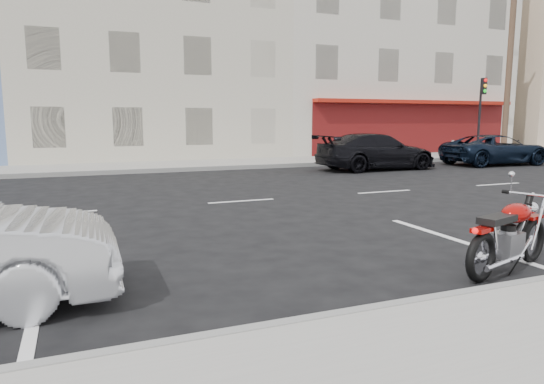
{
  "coord_description": "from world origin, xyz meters",
  "views": [
    {
      "loc": [
        -5.53,
        -10.68,
        1.9
      ],
      "look_at": [
        -2.78,
        -3.87,
        0.8
      ],
      "focal_mm": 32.0,
      "sensor_mm": 36.0,
      "label": 1
    }
  ],
  "objects_px": {
    "fire_hydrant": "(453,147)",
    "car_far": "(376,152)",
    "traffic_light": "(481,106)",
    "utility_pole": "(509,64)",
    "motorcycle": "(534,230)",
    "suv_far": "(496,150)"
  },
  "relations": [
    {
      "from": "fire_hydrant",
      "to": "suv_far",
      "type": "relative_size",
      "value": 0.16
    },
    {
      "from": "suv_far",
      "to": "car_far",
      "type": "relative_size",
      "value": 0.96
    },
    {
      "from": "motorcycle",
      "to": "suv_far",
      "type": "height_order",
      "value": "suv_far"
    },
    {
      "from": "utility_pole",
      "to": "traffic_light",
      "type": "distance_m",
      "value": 2.97
    },
    {
      "from": "utility_pole",
      "to": "fire_hydrant",
      "type": "xyz_separation_m",
      "value": [
        -3.5,
        -0.1,
        -4.21
      ]
    },
    {
      "from": "car_far",
      "to": "motorcycle",
      "type": "bearing_deg",
      "value": 154.31
    },
    {
      "from": "motorcycle",
      "to": "suv_far",
      "type": "relative_size",
      "value": 0.41
    },
    {
      "from": "traffic_light",
      "to": "motorcycle",
      "type": "relative_size",
      "value": 2.04
    },
    {
      "from": "fire_hydrant",
      "to": "traffic_light",
      "type": "bearing_deg",
      "value": -6.36
    },
    {
      "from": "traffic_light",
      "to": "fire_hydrant",
      "type": "relative_size",
      "value": 5.28
    },
    {
      "from": "utility_pole",
      "to": "motorcycle",
      "type": "xyz_separation_m",
      "value": [
        -15.42,
        -14.73,
        -4.3
      ]
    },
    {
      "from": "traffic_light",
      "to": "suv_far",
      "type": "height_order",
      "value": "traffic_light"
    },
    {
      "from": "traffic_light",
      "to": "fire_hydrant",
      "type": "bearing_deg",
      "value": 173.64
    },
    {
      "from": "fire_hydrant",
      "to": "car_far",
      "type": "xyz_separation_m",
      "value": [
        -6.93,
        -3.52,
        0.16
      ]
    },
    {
      "from": "utility_pole",
      "to": "car_far",
      "type": "xyz_separation_m",
      "value": [
        -10.43,
        -3.62,
        -4.05
      ]
    },
    {
      "from": "utility_pole",
      "to": "fire_hydrant",
      "type": "relative_size",
      "value": 12.5
    },
    {
      "from": "fire_hydrant",
      "to": "suv_far",
      "type": "xyz_separation_m",
      "value": [
        -1.09,
        -3.7,
        0.11
      ]
    },
    {
      "from": "motorcycle",
      "to": "car_far",
      "type": "distance_m",
      "value": 12.18
    },
    {
      "from": "fire_hydrant",
      "to": "car_far",
      "type": "height_order",
      "value": "car_far"
    },
    {
      "from": "motorcycle",
      "to": "car_far",
      "type": "xyz_separation_m",
      "value": [
        4.99,
        11.1,
        0.25
      ]
    },
    {
      "from": "utility_pole",
      "to": "motorcycle",
      "type": "height_order",
      "value": "utility_pole"
    },
    {
      "from": "traffic_light",
      "to": "car_far",
      "type": "bearing_deg",
      "value": -158.29
    }
  ]
}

